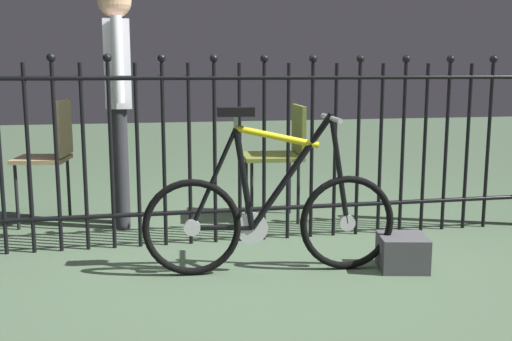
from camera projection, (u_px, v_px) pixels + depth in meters
name	position (u px, v px, depth m)	size (l,w,h in m)	color
ground_plane	(256.00, 270.00, 3.45)	(20.00, 20.00, 0.00)	#4C6349
iron_fence	(226.00, 145.00, 3.91)	(4.33, 0.07, 1.30)	black
bicycle	(270.00, 214.00, 3.36)	(1.43, 0.40, 0.94)	black
chair_olive	(282.00, 149.00, 4.54)	(0.47, 0.46, 0.88)	black
chair_tan	(52.00, 149.00, 4.38)	(0.42, 0.42, 0.92)	black
person_visitor	(117.00, 83.00, 4.26)	(0.24, 0.48, 1.73)	#2D2D33
display_crate	(402.00, 252.00, 3.45)	(0.27, 0.27, 0.20)	#4C4C51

